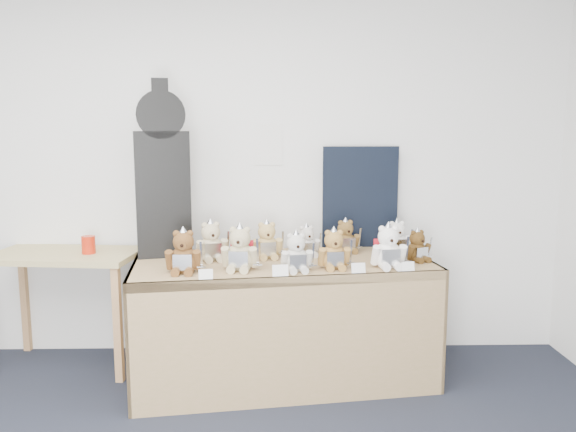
{
  "coord_description": "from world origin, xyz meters",
  "views": [
    {
      "loc": [
        0.84,
        -1.68,
        1.67
      ],
      "look_at": [
        0.92,
        1.85,
        1.13
      ],
      "focal_mm": 35.0,
      "sensor_mm": 36.0,
      "label": 1
    }
  ],
  "objects_px": {
    "display_table": "(285,290)",
    "red_cup": "(88,245)",
    "teddy_front_right": "(334,251)",
    "teddy_front_far_right": "(388,248)",
    "teddy_front_left": "(240,250)",
    "teddy_back_end": "(397,239)",
    "teddy_back_centre_left": "(267,242)",
    "teddy_back_right": "(346,238)",
    "teddy_front_centre": "(296,254)",
    "teddy_back_centre_right": "(307,242)",
    "teddy_front_far_left": "(184,253)",
    "teddy_front_end": "(417,247)",
    "side_table": "(66,270)",
    "guitar_case": "(162,172)",
    "teddy_back_left": "(211,243)"
  },
  "relations": [
    {
      "from": "display_table",
      "to": "teddy_front_right",
      "type": "distance_m",
      "value": 0.43
    },
    {
      "from": "teddy_back_right",
      "to": "teddy_back_centre_right",
      "type": "bearing_deg",
      "value": -173.13
    },
    {
      "from": "red_cup",
      "to": "teddy_front_far_right",
      "type": "bearing_deg",
      "value": -11.28
    },
    {
      "from": "teddy_front_far_left",
      "to": "guitar_case",
      "type": "bearing_deg",
      "value": 112.78
    },
    {
      "from": "teddy_back_centre_right",
      "to": "teddy_back_right",
      "type": "distance_m",
      "value": 0.31
    },
    {
      "from": "teddy_back_end",
      "to": "teddy_front_end",
      "type": "bearing_deg",
      "value": -78.21
    },
    {
      "from": "teddy_front_left",
      "to": "teddy_front_end",
      "type": "bearing_deg",
      "value": 15.92
    },
    {
      "from": "red_cup",
      "to": "teddy_front_centre",
      "type": "xyz_separation_m",
      "value": [
        1.42,
        -0.48,
        0.04
      ]
    },
    {
      "from": "display_table",
      "to": "teddy_front_far_left",
      "type": "xyz_separation_m",
      "value": [
        -0.62,
        -0.21,
        0.29
      ]
    },
    {
      "from": "teddy_front_far_left",
      "to": "teddy_back_centre_left",
      "type": "height_order",
      "value": "teddy_front_far_left"
    },
    {
      "from": "side_table",
      "to": "teddy_front_left",
      "type": "height_order",
      "value": "teddy_front_left"
    },
    {
      "from": "teddy_front_end",
      "to": "teddy_back_right",
      "type": "relative_size",
      "value": 0.9
    },
    {
      "from": "display_table",
      "to": "red_cup",
      "type": "distance_m",
      "value": 1.41
    },
    {
      "from": "teddy_front_end",
      "to": "side_table",
      "type": "bearing_deg",
      "value": 149.57
    },
    {
      "from": "teddy_front_centre",
      "to": "teddy_back_right",
      "type": "relative_size",
      "value": 1.03
    },
    {
      "from": "side_table",
      "to": "teddy_front_centre",
      "type": "height_order",
      "value": "teddy_front_centre"
    },
    {
      "from": "side_table",
      "to": "teddy_back_centre_left",
      "type": "relative_size",
      "value": 3.73
    },
    {
      "from": "teddy_front_far_right",
      "to": "teddy_back_right",
      "type": "xyz_separation_m",
      "value": [
        -0.21,
        0.45,
        -0.02
      ]
    },
    {
      "from": "teddy_front_centre",
      "to": "teddy_front_end",
      "type": "distance_m",
      "value": 0.85
    },
    {
      "from": "teddy_front_end",
      "to": "display_table",
      "type": "bearing_deg",
      "value": 160.14
    },
    {
      "from": "teddy_front_far_left",
      "to": "teddy_back_end",
      "type": "relative_size",
      "value": 1.13
    },
    {
      "from": "teddy_front_far_right",
      "to": "teddy_back_centre_right",
      "type": "xyz_separation_m",
      "value": [
        -0.49,
        0.33,
        -0.02
      ]
    },
    {
      "from": "side_table",
      "to": "teddy_back_right",
      "type": "xyz_separation_m",
      "value": [
        1.97,
        0.01,
        0.22
      ]
    },
    {
      "from": "side_table",
      "to": "red_cup",
      "type": "xyz_separation_m",
      "value": [
        0.18,
        -0.04,
        0.19
      ]
    },
    {
      "from": "red_cup",
      "to": "teddy_back_left",
      "type": "xyz_separation_m",
      "value": [
        0.87,
        -0.17,
        0.05
      ]
    },
    {
      "from": "teddy_back_left",
      "to": "teddy_back_centre_right",
      "type": "relative_size",
      "value": 1.22
    },
    {
      "from": "guitar_case",
      "to": "teddy_back_end",
      "type": "bearing_deg",
      "value": -11.29
    },
    {
      "from": "red_cup",
      "to": "side_table",
      "type": "bearing_deg",
      "value": 167.56
    },
    {
      "from": "teddy_front_far_left",
      "to": "teddy_front_far_right",
      "type": "relative_size",
      "value": 0.97
    },
    {
      "from": "teddy_front_right",
      "to": "teddy_front_far_right",
      "type": "bearing_deg",
      "value": -0.93
    },
    {
      "from": "teddy_front_far_left",
      "to": "teddy_front_end",
      "type": "bearing_deg",
      "value": 8.86
    },
    {
      "from": "teddy_front_centre",
      "to": "teddy_back_centre_left",
      "type": "distance_m",
      "value": 0.41
    },
    {
      "from": "red_cup",
      "to": "teddy_front_left",
      "type": "relative_size",
      "value": 0.4
    },
    {
      "from": "side_table",
      "to": "teddy_back_end",
      "type": "distance_m",
      "value": 2.34
    },
    {
      "from": "teddy_front_left",
      "to": "teddy_back_centre_right",
      "type": "relative_size",
      "value": 1.29
    },
    {
      "from": "teddy_back_end",
      "to": "teddy_front_right",
      "type": "bearing_deg",
      "value": -148.02
    },
    {
      "from": "teddy_back_centre_right",
      "to": "teddy_back_right",
      "type": "relative_size",
      "value": 0.92
    },
    {
      "from": "teddy_front_end",
      "to": "teddy_back_end",
      "type": "xyz_separation_m",
      "value": [
        -0.09,
        0.23,
        0.01
      ]
    },
    {
      "from": "red_cup",
      "to": "teddy_back_right",
      "type": "distance_m",
      "value": 1.79
    },
    {
      "from": "side_table",
      "to": "teddy_front_far_right",
      "type": "height_order",
      "value": "teddy_front_far_right"
    },
    {
      "from": "side_table",
      "to": "teddy_front_far_left",
      "type": "xyz_separation_m",
      "value": [
        0.92,
        -0.54,
        0.24
      ]
    },
    {
      "from": "teddy_front_left",
      "to": "teddy_front_centre",
      "type": "bearing_deg",
      "value": -0.62
    },
    {
      "from": "teddy_front_right",
      "to": "teddy_back_end",
      "type": "xyz_separation_m",
      "value": [
        0.49,
        0.42,
        -0.01
      ]
    },
    {
      "from": "side_table",
      "to": "red_cup",
      "type": "bearing_deg",
      "value": -6.29
    },
    {
      "from": "red_cup",
      "to": "teddy_back_centre_left",
      "type": "bearing_deg",
      "value": -5.26
    },
    {
      "from": "guitar_case",
      "to": "teddy_back_left",
      "type": "height_order",
      "value": "guitar_case"
    },
    {
      "from": "red_cup",
      "to": "teddy_front_left",
      "type": "distance_m",
      "value": 1.16
    },
    {
      "from": "teddy_back_centre_left",
      "to": "teddy_back_right",
      "type": "bearing_deg",
      "value": 7.66
    },
    {
      "from": "display_table",
      "to": "teddy_back_centre_right",
      "type": "distance_m",
      "value": 0.39
    },
    {
      "from": "display_table",
      "to": "teddy_back_end",
      "type": "bearing_deg",
      "value": 12.8
    }
  ]
}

